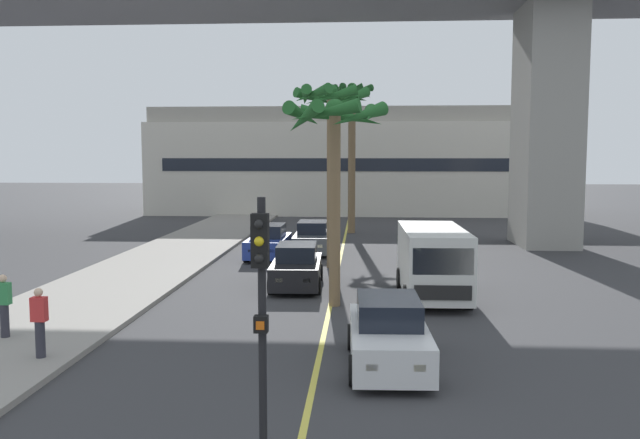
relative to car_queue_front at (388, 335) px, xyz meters
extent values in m
cube|color=gray|center=(-9.62, 2.88, -0.65)|extent=(4.80, 80.00, 0.15)
cube|color=#DBCC4C|center=(-1.62, 10.88, -0.72)|extent=(0.14, 56.00, 0.01)
cube|color=gray|center=(9.02, 21.04, 5.55)|extent=(2.80, 4.40, 12.54)
cube|color=beige|center=(-1.62, 40.44, 2.96)|extent=(32.52, 8.00, 7.35)
cube|color=#9C998D|center=(-1.62, 40.44, 7.23)|extent=(31.87, 7.20, 1.20)
cube|color=black|center=(-1.62, 36.42, 3.32)|extent=(29.26, 0.04, 1.00)
cube|color=white|center=(0.00, -0.03, -0.14)|extent=(1.83, 4.15, 0.80)
cube|color=black|center=(0.00, 0.12, 0.54)|extent=(1.46, 2.09, 0.60)
cube|color=#F2EDCC|center=(0.53, -2.03, -0.09)|extent=(0.24, 0.09, 0.14)
cube|color=#F2EDCC|center=(-0.40, -2.06, -0.09)|extent=(0.24, 0.09, 0.14)
cylinder|color=black|center=(0.85, -1.28, -0.40)|extent=(0.24, 0.65, 0.64)
cylinder|color=black|center=(-0.77, -1.33, -0.40)|extent=(0.24, 0.65, 0.64)
cylinder|color=black|center=(0.77, 1.26, -0.40)|extent=(0.24, 0.65, 0.64)
cylinder|color=black|center=(-0.85, 1.21, -0.40)|extent=(0.24, 0.65, 0.64)
cube|color=black|center=(-2.98, 8.93, -0.14)|extent=(1.84, 4.16, 0.80)
cube|color=black|center=(-2.99, 9.08, 0.54)|extent=(1.46, 2.10, 0.60)
cube|color=#F2EDCC|center=(-2.44, 6.93, -0.09)|extent=(0.24, 0.09, 0.14)
cube|color=#F2EDCC|center=(-3.38, 6.90, -0.09)|extent=(0.24, 0.09, 0.14)
cylinder|color=black|center=(-2.13, 7.68, -0.40)|extent=(0.24, 0.65, 0.64)
cylinder|color=black|center=(-3.74, 7.63, -0.40)|extent=(0.24, 0.65, 0.64)
cylinder|color=black|center=(-2.22, 10.22, -0.40)|extent=(0.24, 0.65, 0.64)
cylinder|color=black|center=(-3.83, 10.17, -0.40)|extent=(0.24, 0.65, 0.64)
cube|color=#4C5156|center=(-3.03, 17.31, -0.14)|extent=(1.75, 4.12, 0.80)
cube|color=black|center=(-3.03, 17.46, 0.54)|extent=(1.42, 2.07, 0.60)
cube|color=#F2EDCC|center=(-2.53, 15.31, -0.09)|extent=(0.24, 0.08, 0.14)
cube|color=#F2EDCC|center=(-3.47, 15.30, -0.09)|extent=(0.24, 0.08, 0.14)
cylinder|color=black|center=(-2.20, 16.05, -0.40)|extent=(0.23, 0.64, 0.64)
cylinder|color=black|center=(-3.82, 16.03, -0.40)|extent=(0.23, 0.64, 0.64)
cylinder|color=black|center=(-2.23, 18.59, -0.40)|extent=(0.23, 0.64, 0.64)
cylinder|color=black|center=(-3.85, 18.57, -0.40)|extent=(0.23, 0.64, 0.64)
cube|color=navy|center=(-4.98, 15.69, -0.14)|extent=(1.76, 4.12, 0.80)
cube|color=black|center=(-4.97, 15.84, 0.54)|extent=(1.42, 2.07, 0.60)
cube|color=#F2EDCC|center=(-4.54, 13.67, -0.09)|extent=(0.24, 0.08, 0.14)
cube|color=#F2EDCC|center=(-5.47, 13.68, -0.09)|extent=(0.24, 0.08, 0.14)
cylinder|color=black|center=(-4.19, 14.41, -0.40)|extent=(0.23, 0.64, 0.64)
cylinder|color=black|center=(-5.80, 14.43, -0.40)|extent=(0.23, 0.64, 0.64)
cylinder|color=black|center=(-4.15, 16.95, -0.40)|extent=(0.23, 0.64, 0.64)
cylinder|color=black|center=(-5.77, 16.97, -0.40)|extent=(0.23, 0.64, 0.64)
cube|color=silver|center=(1.75, 7.33, 0.59)|extent=(2.07, 5.23, 2.10)
cube|color=black|center=(1.78, 4.77, 0.94)|extent=(1.80, 0.10, 0.80)
cube|color=black|center=(1.79, 4.71, 0.01)|extent=(1.70, 0.08, 0.44)
cylinder|color=black|center=(2.72, 5.78, -0.34)|extent=(0.27, 0.76, 0.76)
cylinder|color=black|center=(0.82, 5.76, -0.34)|extent=(0.27, 0.76, 0.76)
cylinder|color=black|center=(2.68, 8.90, -0.34)|extent=(0.27, 0.76, 0.76)
cylinder|color=black|center=(0.78, 8.88, -0.34)|extent=(0.27, 0.76, 0.76)
cylinder|color=black|center=(-2.04, -5.54, 1.38)|extent=(0.12, 0.12, 4.20)
cube|color=black|center=(-2.04, -5.68, 2.88)|extent=(0.24, 0.20, 0.76)
sphere|color=black|center=(-2.04, -5.78, 3.12)|extent=(0.14, 0.14, 0.14)
sphere|color=yellow|center=(-2.04, -5.78, 2.88)|extent=(0.14, 0.14, 0.14)
sphere|color=black|center=(-2.04, -5.78, 2.64)|extent=(0.14, 0.14, 0.14)
cube|color=black|center=(-2.04, -5.66, 1.68)|extent=(0.20, 0.16, 0.24)
cube|color=orange|center=(-2.04, -5.74, 1.68)|extent=(0.12, 0.03, 0.12)
cylinder|color=brown|center=(-1.48, 6.00, 2.32)|extent=(0.36, 0.36, 6.08)
sphere|color=#236028|center=(-1.48, 6.00, 5.51)|extent=(0.60, 0.60, 0.60)
cone|color=#236028|center=(-0.41, 5.94, 5.30)|extent=(0.57, 2.22, 0.84)
cone|color=#236028|center=(-0.91, 6.91, 5.27)|extent=(2.09, 1.54, 0.90)
cone|color=#236028|center=(-1.60, 7.07, 5.33)|extent=(2.23, 0.69, 0.80)
cone|color=#236028|center=(-2.48, 6.39, 5.30)|extent=(1.21, 2.20, 0.85)
cone|color=#236028|center=(-2.41, 5.47, 5.16)|extent=(1.45, 2.11, 1.08)
cone|color=#236028|center=(-1.73, 4.96, 5.32)|extent=(2.23, 0.94, 0.82)
cone|color=#236028|center=(-0.73, 5.23, 5.22)|extent=(1.88, 1.83, 0.98)
cylinder|color=brown|center=(-1.27, 25.96, 3.63)|extent=(0.45, 0.45, 8.69)
sphere|color=#236028|center=(-1.27, 25.96, 8.12)|extent=(0.60, 0.60, 0.60)
cone|color=#236028|center=(-0.45, 25.87, 7.80)|extent=(0.63, 1.75, 1.00)
cone|color=#236028|center=(-0.73, 26.59, 7.83)|extent=(1.58, 1.45, 0.97)
cone|color=#236028|center=(-1.57, 26.73, 7.80)|extent=(1.75, 1.03, 1.01)
cone|color=#236028|center=(-2.06, 26.23, 7.81)|extent=(0.97, 1.76, 1.00)
cone|color=#236028|center=(-2.06, 25.69, 7.88)|extent=(0.98, 1.76, 0.88)
cone|color=#236028|center=(-1.39, 25.14, 7.82)|extent=(1.75, 0.68, 0.98)
cone|color=#236028|center=(-0.69, 25.37, 7.93)|extent=(1.54, 1.51, 0.81)
cylinder|color=brown|center=(-1.95, 13.26, 2.92)|extent=(0.34, 0.34, 7.28)
sphere|color=#236028|center=(-1.95, 13.26, 6.71)|extent=(0.60, 0.60, 0.60)
cone|color=#236028|center=(-0.89, 13.37, 6.54)|extent=(0.67, 2.21, 0.78)
cone|color=#236028|center=(-1.18, 14.00, 6.52)|extent=(1.83, 1.87, 0.81)
cone|color=#236028|center=(-2.10, 14.32, 6.54)|extent=(2.22, 0.75, 0.78)
cone|color=#236028|center=(-2.63, 14.08, 6.49)|extent=(1.95, 1.73, 0.86)
cone|color=#236028|center=(-3.01, 13.13, 6.49)|extent=(0.71, 2.22, 0.87)
cone|color=#236028|center=(-2.70, 12.51, 6.51)|extent=(1.85, 1.85, 0.82)
cone|color=#236028|center=(-1.88, 12.20, 6.41)|extent=(2.20, 0.57, 1.00)
cone|color=#236028|center=(-1.15, 12.55, 6.34)|extent=(1.77, 1.90, 1.12)
cylinder|color=#2D2D38|center=(-9.72, 1.26, -0.15)|extent=(0.22, 0.22, 0.85)
cube|color=#338C4C|center=(-9.72, 1.26, 0.56)|extent=(0.34, 0.22, 0.56)
sphere|color=beige|center=(-9.72, 1.26, 0.95)|extent=(0.20, 0.20, 0.20)
cylinder|color=#2D2D38|center=(-7.98, -0.35, -0.15)|extent=(0.22, 0.22, 0.85)
cube|color=red|center=(-7.98, -0.35, 0.56)|extent=(0.34, 0.22, 0.56)
sphere|color=beige|center=(-7.98, -0.35, 0.95)|extent=(0.20, 0.20, 0.20)
camera|label=1|loc=(-0.61, -14.84, 4.07)|focal=37.35mm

